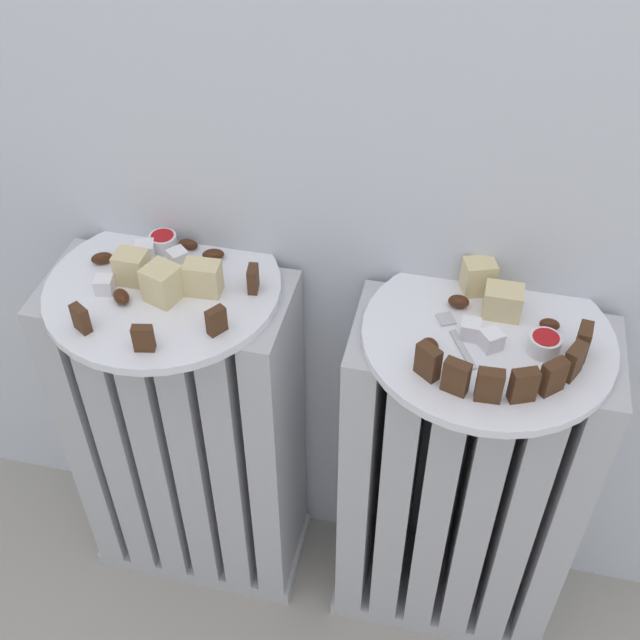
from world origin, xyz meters
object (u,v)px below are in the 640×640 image
object	(u,v)px
jam_bowl_left	(163,241)
fork	(455,336)
plate_right	(488,337)
radiator_left	(190,440)
jam_bowl_right	(545,343)
radiator_right	(458,489)
plate_left	(163,288)

from	to	relation	value
jam_bowl_left	fork	world-z (taller)	jam_bowl_left
plate_right	jam_bowl_left	distance (m)	0.45
radiator_left	jam_bowl_right	distance (m)	0.59
plate_right	jam_bowl_right	bearing A→B (deg)	-14.03
radiator_left	jam_bowl_left	world-z (taller)	jam_bowl_left
radiator_right	plate_left	bearing A→B (deg)	-180.00
radiator_left	jam_bowl_left	distance (m)	0.34
plate_left	jam_bowl_left	distance (m)	0.08
radiator_left	plate_left	xyz separation A→B (m)	(0.00, -0.00, 0.31)
jam_bowl_left	plate_right	bearing A→B (deg)	-9.26
jam_bowl_left	jam_bowl_right	world-z (taller)	same
radiator_right	plate_right	world-z (taller)	plate_right
radiator_right	jam_bowl_left	distance (m)	0.56
radiator_left	fork	size ratio (longest dim) A/B	6.32
fork	plate_left	bearing A→B (deg)	177.91
radiator_left	plate_left	size ratio (longest dim) A/B	1.95
plate_right	jam_bowl_right	world-z (taller)	jam_bowl_right
plate_left	jam_bowl_left	world-z (taller)	jam_bowl_left
radiator_right	jam_bowl_right	size ratio (longest dim) A/B	15.72
radiator_left	jam_bowl_right	size ratio (longest dim) A/B	15.72
plate_right	fork	xyz separation A→B (m)	(-0.04, -0.01, 0.01)
radiator_left	radiator_right	world-z (taller)	same
fork	radiator_right	bearing A→B (deg)	19.48
plate_right	fork	world-z (taller)	fork
jam_bowl_right	fork	xyz separation A→B (m)	(-0.10, 0.00, -0.01)
plate_right	jam_bowl_right	xyz separation A→B (m)	(0.06, -0.02, 0.02)
jam_bowl_left	jam_bowl_right	xyz separation A→B (m)	(0.51, -0.09, -0.00)
jam_bowl_right	fork	world-z (taller)	jam_bowl_right
radiator_right	radiator_left	bearing A→B (deg)	180.00
jam_bowl_left	radiator_right	bearing A→B (deg)	-9.26
plate_left	fork	bearing A→B (deg)	-2.09
radiator_left	radiator_right	xyz separation A→B (m)	(0.42, 0.00, 0.00)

